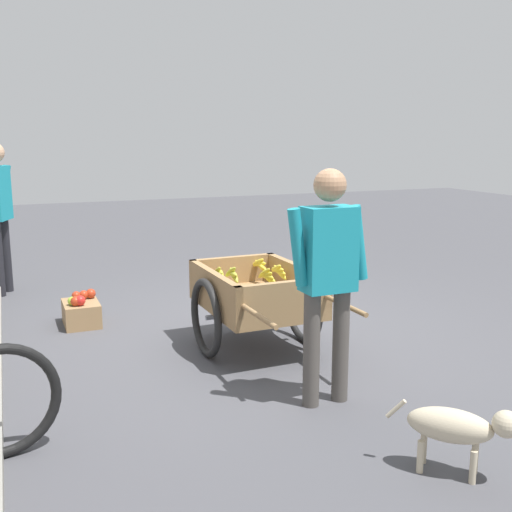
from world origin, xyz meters
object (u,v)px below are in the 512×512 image
Objects in this scene: fruit_cart at (256,298)px; dog at (458,427)px; apple_crate at (81,312)px; vendor_person at (328,267)px.

fruit_cart is 2.21m from dog.
apple_crate is at bearing 23.63° from dog.
dog reaches higher than apple_crate.
vendor_person is 3.53× the size of apple_crate.
apple_crate is (3.43, 1.50, -0.14)m from dog.
apple_crate is at bearing 45.87° from fruit_cart.
dog is 1.16× the size of apple_crate.
fruit_cart is 1.07× the size of vendor_person.
vendor_person is (-1.15, -0.03, 0.49)m from fruit_cart.
vendor_person reaches higher than dog.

